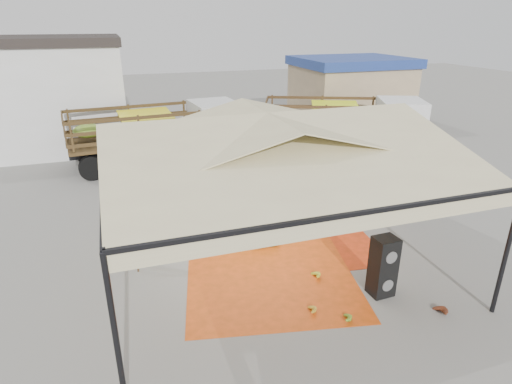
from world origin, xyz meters
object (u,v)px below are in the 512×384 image
object	(u,v)px
vendor	(191,169)
truck_left	(163,128)
speaker_stack	(383,266)
truck_right	(349,119)
banana_heap	(236,207)

from	to	relation	value
vendor	truck_left	world-z (taller)	truck_left
truck_left	speaker_stack	bearing A→B (deg)	-79.19
speaker_stack	truck_left	bearing A→B (deg)	103.74
speaker_stack	truck_right	bearing A→B (deg)	61.43
speaker_stack	truck_right	size ratio (longest dim) A/B	0.19
banana_heap	vendor	xyz separation A→B (m)	(-0.90, 3.09, 0.39)
banana_heap	vendor	bearing A→B (deg)	106.22
truck_right	speaker_stack	bearing A→B (deg)	-93.06
truck_left	banana_heap	bearing A→B (deg)	-84.86
truck_right	banana_heap	bearing A→B (deg)	-118.20
speaker_stack	truck_left	xyz separation A→B (m)	(-3.52, 12.02, 0.85)
speaker_stack	vendor	bearing A→B (deg)	108.51
truck_left	truck_right	bearing A→B (deg)	-12.35
banana_heap	truck_left	distance (m)	7.33
banana_heap	truck_right	distance (m)	9.72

